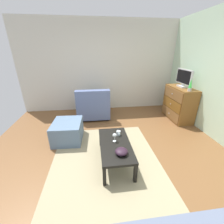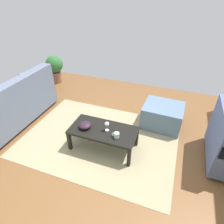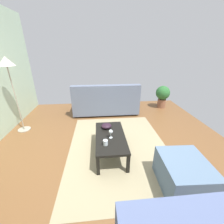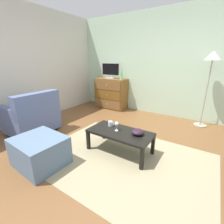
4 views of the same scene
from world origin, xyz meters
The scene contains 10 objects.
ground_plane centered at (0.00, 0.00, -0.03)m, with size 5.72×5.13×0.05m, color brown.
area_rug centered at (0.20, -0.20, 0.00)m, with size 2.60×1.90×0.01m, color tan.
coffee_table centered at (0.06, -0.03, 0.33)m, with size 1.05×0.52×0.37m.
wine_glass centered at (-0.01, -0.03, 0.49)m, with size 0.07×0.07×0.16m.
mug centered at (-0.20, 0.07, 0.41)m, with size 0.11×0.08×0.08m.
bowl_decorative centered at (0.34, 0.02, 0.42)m, with size 0.20×0.20×0.09m, color #2A1926.
couch_large centered at (1.94, -0.06, 0.34)m, with size 0.85×1.87×0.90m.
ottoman centered at (-0.75, -0.96, 0.21)m, with size 0.70×0.60×0.43m, color slate.
standing_lamp centered at (1.10, 1.96, 1.42)m, with size 0.32×0.32×1.66m.
potted_plant centered at (2.21, -1.91, 0.43)m, with size 0.44×0.44×0.72m.
Camera 3 is at (-2.13, 0.15, 1.78)m, focal length 23.25 mm.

